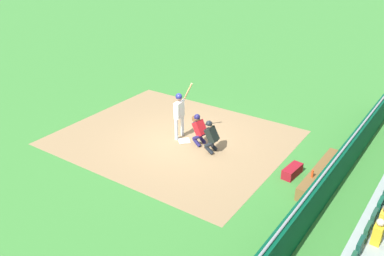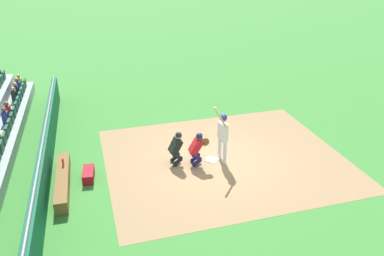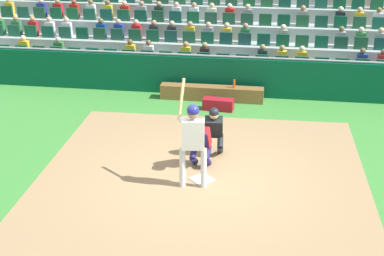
{
  "view_description": "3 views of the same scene",
  "coord_description": "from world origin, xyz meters",
  "px_view_note": "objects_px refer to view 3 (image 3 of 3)",
  "views": [
    {
      "loc": [
        -11.09,
        -8.39,
        7.36
      ],
      "look_at": [
        -0.3,
        -0.6,
        0.86
      ],
      "focal_mm": 37.32,
      "sensor_mm": 36.0,
      "label": 1
    },
    {
      "loc": [
        12.05,
        -3.91,
        7.37
      ],
      "look_at": [
        -0.33,
        -0.67,
        1.25
      ],
      "focal_mm": 36.81,
      "sensor_mm": 36.0,
      "label": 2
    },
    {
      "loc": [
        -1.52,
        11.14,
        5.86
      ],
      "look_at": [
        0.29,
        -0.44,
        1.04
      ],
      "focal_mm": 53.52,
      "sensor_mm": 36.0,
      "label": 3
    }
  ],
  "objects_px": {
    "dugout_bench": "(212,93)",
    "equipment_duffel_bag": "(218,104)",
    "home_plate_umpire": "(214,129)",
    "batter_at_plate": "(193,136)",
    "home_plate_marker": "(202,179)",
    "catcher_crouching": "(200,139)",
    "water_bottle_on_bench": "(234,84)"
  },
  "relations": [
    {
      "from": "catcher_crouching",
      "to": "home_plate_umpire",
      "type": "height_order",
      "value": "home_plate_umpire"
    },
    {
      "from": "catcher_crouching",
      "to": "home_plate_marker",
      "type": "bearing_deg",
      "value": 102.46
    },
    {
      "from": "batter_at_plate",
      "to": "home_plate_marker",
      "type": "bearing_deg",
      "value": -115.05
    },
    {
      "from": "home_plate_marker",
      "to": "catcher_crouching",
      "type": "xyz_separation_m",
      "value": [
        0.13,
        -0.61,
        0.69
      ]
    },
    {
      "from": "equipment_duffel_bag",
      "to": "home_plate_umpire",
      "type": "bearing_deg",
      "value": 99.08
    },
    {
      "from": "home_plate_marker",
      "to": "home_plate_umpire",
      "type": "bearing_deg",
      "value": -94.26
    },
    {
      "from": "dugout_bench",
      "to": "catcher_crouching",
      "type": "bearing_deg",
      "value": 93.69
    },
    {
      "from": "home_plate_umpire",
      "to": "equipment_duffel_bag",
      "type": "bearing_deg",
      "value": -85.6
    },
    {
      "from": "batter_at_plate",
      "to": "home_plate_umpire",
      "type": "height_order",
      "value": "batter_at_plate"
    },
    {
      "from": "batter_at_plate",
      "to": "water_bottle_on_bench",
      "type": "bearing_deg",
      "value": -94.11
    },
    {
      "from": "water_bottle_on_bench",
      "to": "equipment_duffel_bag",
      "type": "height_order",
      "value": "water_bottle_on_bench"
    },
    {
      "from": "home_plate_umpire",
      "to": "water_bottle_on_bench",
      "type": "bearing_deg",
      "value": -92.13
    },
    {
      "from": "equipment_duffel_bag",
      "to": "dugout_bench",
      "type": "bearing_deg",
      "value": -65.85
    },
    {
      "from": "home_plate_marker",
      "to": "batter_at_plate",
      "type": "xyz_separation_m",
      "value": [
        0.16,
        0.34,
        1.17
      ]
    },
    {
      "from": "home_plate_marker",
      "to": "catcher_crouching",
      "type": "distance_m",
      "value": 0.93
    },
    {
      "from": "home_plate_umpire",
      "to": "equipment_duffel_bag",
      "type": "height_order",
      "value": "home_plate_umpire"
    },
    {
      "from": "home_plate_marker",
      "to": "water_bottle_on_bench",
      "type": "relative_size",
      "value": 1.75
    },
    {
      "from": "dugout_bench",
      "to": "water_bottle_on_bench",
      "type": "distance_m",
      "value": 0.76
    },
    {
      "from": "home_plate_umpire",
      "to": "water_bottle_on_bench",
      "type": "distance_m",
      "value": 3.93
    },
    {
      "from": "catcher_crouching",
      "to": "dugout_bench",
      "type": "bearing_deg",
      "value": -86.31
    },
    {
      "from": "catcher_crouching",
      "to": "water_bottle_on_bench",
      "type": "bearing_deg",
      "value": -94.66
    },
    {
      "from": "batter_at_plate",
      "to": "equipment_duffel_bag",
      "type": "distance_m",
      "value": 4.89
    },
    {
      "from": "catcher_crouching",
      "to": "equipment_duffel_bag",
      "type": "bearing_deg",
      "value": -89.86
    },
    {
      "from": "batter_at_plate",
      "to": "water_bottle_on_bench",
      "type": "relative_size",
      "value": 9.19
    },
    {
      "from": "home_plate_umpire",
      "to": "dugout_bench",
      "type": "height_order",
      "value": "home_plate_umpire"
    },
    {
      "from": "dugout_bench",
      "to": "equipment_duffel_bag",
      "type": "height_order",
      "value": "dugout_bench"
    },
    {
      "from": "batter_at_plate",
      "to": "water_bottle_on_bench",
      "type": "xyz_separation_m",
      "value": [
        -0.4,
        -5.57,
        -0.62
      ]
    },
    {
      "from": "home_plate_marker",
      "to": "catcher_crouching",
      "type": "bearing_deg",
      "value": -77.54
    },
    {
      "from": "batter_at_plate",
      "to": "water_bottle_on_bench",
      "type": "height_order",
      "value": "batter_at_plate"
    },
    {
      "from": "home_plate_marker",
      "to": "catcher_crouching",
      "type": "relative_size",
      "value": 0.35
    },
    {
      "from": "home_plate_marker",
      "to": "water_bottle_on_bench",
      "type": "height_order",
      "value": "water_bottle_on_bench"
    },
    {
      "from": "catcher_crouching",
      "to": "batter_at_plate",
      "type": "bearing_deg",
      "value": 88.62
    }
  ]
}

